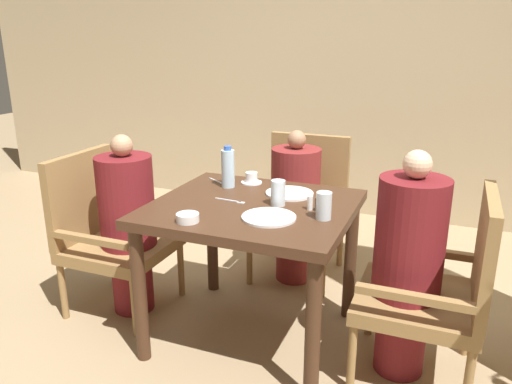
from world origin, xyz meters
TOP-DOWN VIEW (x-y plane):
  - ground_plane at (0.00, 0.00)m, footprint 16.00×16.00m
  - wall_back at (0.00, 2.24)m, footprint 8.00×0.06m
  - dining_table at (0.00, 0.00)m, footprint 1.01×0.92m
  - chair_left_side at (-0.94, 0.00)m, footprint 0.56×0.56m
  - diner_in_left_chair at (-0.78, 0.00)m, footprint 0.32×0.32m
  - chair_far_side at (0.00, 0.89)m, footprint 0.56×0.56m
  - diner_in_far_chair at (-0.00, 0.74)m, footprint 0.32×0.32m
  - chair_right_side at (0.94, 0.00)m, footprint 0.56×0.56m
  - diner_in_right_chair at (0.78, 0.00)m, footprint 0.32×0.32m
  - plate_main_left at (0.15, -0.17)m, footprint 0.26×0.26m
  - plate_main_right at (0.13, 0.22)m, footprint 0.26×0.26m
  - teacup_with_saucer at (-0.15, 0.34)m, footprint 0.12×0.12m
  - bowl_small at (-0.18, -0.35)m, footprint 0.11×0.11m
  - water_bottle at (-0.24, 0.23)m, footprint 0.08×0.08m
  - glass_tall_near at (0.13, 0.03)m, footprint 0.07×0.07m
  - glass_tall_mid at (0.39, -0.08)m, footprint 0.07×0.07m
  - salt_shaker at (0.30, 0.02)m, footprint 0.03×0.03m
  - pepper_shaker at (0.34, 0.02)m, footprint 0.03×0.03m
  - fork_beside_plate at (-0.11, -0.01)m, footprint 0.17×0.03m
  - knife_beside_plate at (-0.34, 0.29)m, footprint 0.16×0.11m

SIDE VIEW (x-z plane):
  - ground_plane at x=0.00m, z-range 0.00..0.00m
  - chair_left_side at x=-0.94m, z-range 0.02..0.96m
  - chair_far_side at x=0.00m, z-range 0.02..0.96m
  - chair_right_side at x=0.94m, z-range 0.02..0.96m
  - diner_in_far_chair at x=0.00m, z-range 0.01..1.04m
  - diner_in_left_chair at x=-0.78m, z-range 0.01..1.09m
  - diner_in_right_chair at x=0.78m, z-range 0.01..1.13m
  - dining_table at x=0.00m, z-range 0.27..1.04m
  - knife_beside_plate at x=-0.34m, z-range 0.77..0.78m
  - fork_beside_plate at x=-0.11m, z-range 0.77..0.78m
  - plate_main_left at x=0.15m, z-range 0.77..0.78m
  - plate_main_right at x=0.13m, z-range 0.77..0.78m
  - bowl_small at x=-0.18m, z-range 0.77..0.81m
  - teacup_with_saucer at x=-0.15m, z-range 0.77..0.83m
  - pepper_shaker at x=0.34m, z-range 0.77..0.84m
  - salt_shaker at x=0.30m, z-range 0.77..0.85m
  - glass_tall_near at x=0.13m, z-range 0.77..0.90m
  - glass_tall_mid at x=0.39m, z-range 0.77..0.90m
  - water_bottle at x=-0.24m, z-range 0.76..1.00m
  - wall_back at x=0.00m, z-range 0.00..2.80m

